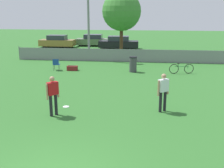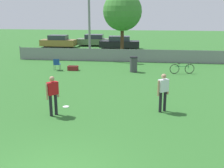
{
  "view_description": "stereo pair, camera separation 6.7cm",
  "coord_description": "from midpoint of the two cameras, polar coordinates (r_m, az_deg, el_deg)",
  "views": [
    {
      "loc": [
        2.42,
        -6.1,
        4.26
      ],
      "look_at": [
        0.89,
        6.18,
        1.05
      ],
      "focal_mm": 45.0,
      "sensor_mm": 36.0,
      "label": 1
    },
    {
      "loc": [
        2.49,
        -6.09,
        4.26
      ],
      "look_at": [
        0.89,
        6.18,
        1.05
      ],
      "focal_mm": 45.0,
      "sensor_mm": 36.0,
      "label": 2
    }
  ],
  "objects": [
    {
      "name": "gear_bag_sideline",
      "position": [
        21.08,
        -7.86,
        3.22
      ],
      "size": [
        0.75,
        0.41,
        0.36
      ],
      "color": "maroon",
      "rests_on": "ground_plane"
    },
    {
      "name": "folding_chair_sideline",
      "position": [
        21.21,
        -11.06,
        4.08
      ],
      "size": [
        0.49,
        0.49,
        0.86
      ],
      "rotation": [
        0.0,
        0.0,
        3.24
      ],
      "color": "#333338",
      "rests_on": "ground_plane"
    },
    {
      "name": "parked_car_olive",
      "position": [
        35.96,
        -3.58,
        8.86
      ],
      "size": [
        4.29,
        1.99,
        1.45
      ],
      "rotation": [
        0.0,
        0.0,
        0.04
      ],
      "color": "black",
      "rests_on": "ground_plane"
    },
    {
      "name": "trash_bin",
      "position": [
        20.32,
        4.51,
        4.01
      ],
      "size": [
        0.55,
        0.55,
        1.11
      ],
      "color": "#3F3F44",
      "rests_on": "ground_plane"
    },
    {
      "name": "light_pole",
      "position": [
        25.37,
        -4.63,
        15.69
      ],
      "size": [
        0.9,
        0.36,
        8.07
      ],
      "color": "gray",
      "rests_on": "ground_plane"
    },
    {
      "name": "player_receiver_white",
      "position": [
        12.26,
        10.51,
        -1.17
      ],
      "size": [
        0.5,
        0.44,
        1.69
      ],
      "rotation": [
        0.0,
        0.0,
        0.64
      ],
      "color": "black",
      "rests_on": "ground_plane"
    },
    {
      "name": "parked_car_dark",
      "position": [
        33.0,
        1.59,
        8.38
      ],
      "size": [
        4.65,
        1.87,
        1.49
      ],
      "rotation": [
        0.0,
        0.0,
        0.05
      ],
      "color": "black",
      "rests_on": "ground_plane"
    },
    {
      "name": "player_thrower_red",
      "position": [
        11.87,
        -11.8,
        -1.75
      ],
      "size": [
        0.45,
        0.48,
        1.69
      ],
      "rotation": [
        0.0,
        0.0,
        0.87
      ],
      "color": "black",
      "rests_on": "ground_plane"
    },
    {
      "name": "frisbee_disc",
      "position": [
        13.1,
        -9.2,
        -4.56
      ],
      "size": [
        0.29,
        0.29,
        0.03
      ],
      "color": "white",
      "rests_on": "ground_plane"
    },
    {
      "name": "fence_backline",
      "position": [
        24.5,
        1.61,
        5.84
      ],
      "size": [
        18.23,
        0.07,
        1.21
      ],
      "color": "gray",
      "rests_on": "ground_plane"
    },
    {
      "name": "parked_car_tan",
      "position": [
        35.1,
        -10.8,
        8.49
      ],
      "size": [
        4.22,
        1.72,
        1.48
      ],
      "rotation": [
        0.0,
        0.0,
        -0.0
      ],
      "color": "black",
      "rests_on": "ground_plane"
    },
    {
      "name": "bicycle_sideline",
      "position": [
        20.33,
        14.15,
        3.03
      ],
      "size": [
        1.73,
        0.48,
        0.73
      ],
      "rotation": [
        0.0,
        0.0,
        0.18
      ],
      "color": "black",
      "rests_on": "ground_plane"
    },
    {
      "name": "tree_near_pole",
      "position": [
        27.0,
        2.2,
        14.53
      ],
      "size": [
        3.64,
        3.64,
        6.09
      ],
      "color": "#4C331E",
      "rests_on": "ground_plane"
    }
  ]
}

